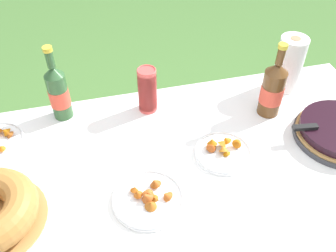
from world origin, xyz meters
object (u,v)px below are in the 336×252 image
Objects in this scene: serving_knife at (335,125)px; cider_bottle_amber at (273,89)px; cider_bottle_green at (58,92)px; paper_towel_roll at (289,64)px; snack_plate_right at (223,151)px; cup_stack at (147,90)px; snack_plate_near at (149,198)px.

cider_bottle_amber reaches higher than serving_knife.
cider_bottle_green is 0.92m from paper_towel_roll.
snack_plate_right is (-0.25, -0.17, -0.10)m from cider_bottle_amber.
paper_towel_roll is (0.59, 0.00, 0.02)m from cup_stack.
cider_bottle_amber is 0.19m from paper_towel_roll.
cup_stack is 0.59m from paper_towel_roll.
snack_plate_right is (0.53, -0.34, -0.10)m from cider_bottle_green.
cider_bottle_green is (-0.33, 0.04, 0.02)m from cup_stack.
cider_bottle_green is 1.30× the size of paper_towel_roll.
cider_bottle_green is 0.64m from snack_plate_right.
cider_bottle_amber reaches higher than snack_plate_right.
cider_bottle_amber reaches higher than snack_plate_near.
cider_bottle_green is 1.34× the size of snack_plate_near.
serving_knife is at bearing -85.02° from paper_towel_roll.
serving_knife is 0.71m from snack_plate_near.
cup_stack is 0.47m from cider_bottle_amber.
snack_plate_near is at bearing -63.03° from cider_bottle_green.
cup_stack is 0.61× the size of cider_bottle_green.
paper_towel_roll is at bearing -2.49° from cider_bottle_green.
snack_plate_right is 0.87× the size of paper_towel_roll.
cup_stack is 0.93× the size of snack_plate_right.
cider_bottle_amber is (-0.16, 0.19, 0.05)m from serving_knife.
snack_plate_near is 0.98× the size of paper_towel_roll.
paper_towel_roll is at bearing 32.72° from snack_plate_near.
paper_towel_roll is (-0.03, 0.32, 0.05)m from serving_knife.
snack_plate_near is at bearing -155.43° from snack_plate_right.
cider_bottle_green reaches higher than serving_knife.
snack_plate_right reaches higher than snack_plate_near.
cider_bottle_amber is at bearing 138.35° from serving_knife.
serving_knife is 1.63× the size of snack_plate_near.
cider_bottle_amber reaches higher than paper_towel_roll.
cider_bottle_amber is 1.30× the size of paper_towel_roll.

